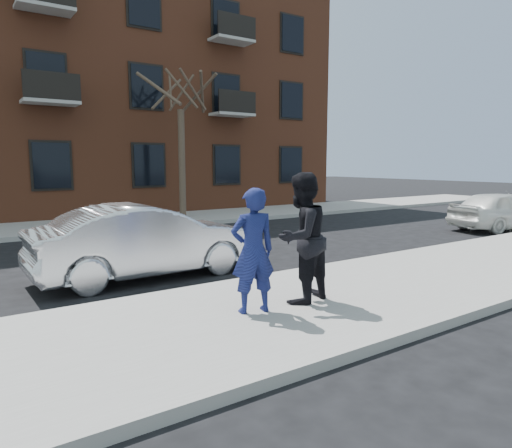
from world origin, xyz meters
TOP-DOWN VIEW (x-y plane):
  - ground at (0.00, 0.00)m, footprint 100.00×100.00m
  - near_sidewalk at (0.00, -0.25)m, footprint 50.00×3.50m
  - near_curb at (0.00, 1.55)m, footprint 50.00×0.10m
  - far_sidewalk at (0.00, 11.25)m, footprint 50.00×3.50m
  - far_curb at (0.00, 9.45)m, footprint 50.00×0.10m
  - apartment_building at (2.00, 18.00)m, footprint 24.30×10.30m
  - street_tree at (4.50, 11.00)m, footprint 3.60×3.60m
  - silver_sedan at (0.08, 3.20)m, footprint 4.55×1.66m
  - white_car at (12.63, 2.60)m, footprint 4.21×2.35m
  - man_hoodie at (0.39, -0.19)m, footprint 0.74×0.58m
  - man_peacoat at (1.30, -0.18)m, footprint 1.15×1.00m

SIDE VIEW (x-z plane):
  - ground at x=0.00m, z-range 0.00..0.00m
  - near_sidewalk at x=0.00m, z-range 0.00..0.15m
  - near_curb at x=0.00m, z-range 0.00..0.15m
  - far_sidewalk at x=0.00m, z-range 0.00..0.15m
  - far_curb at x=0.00m, z-range 0.00..0.15m
  - white_car at x=12.63m, z-range 0.00..1.35m
  - silver_sedan at x=0.08m, z-range 0.00..1.49m
  - man_hoodie at x=0.39m, z-range 0.15..1.97m
  - man_peacoat at x=1.30m, z-range 0.15..2.17m
  - street_tree at x=4.50m, z-range 2.12..8.92m
  - apartment_building at x=2.00m, z-range 0.01..12.31m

